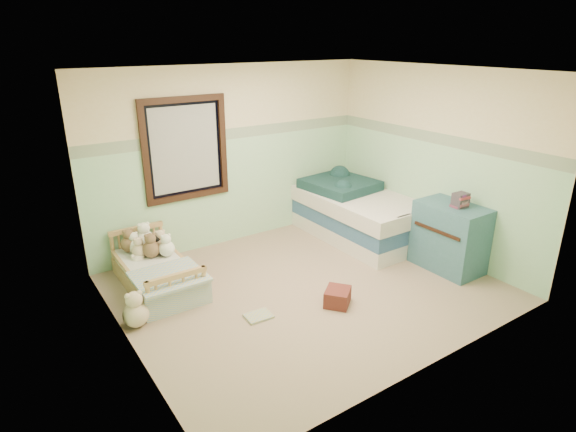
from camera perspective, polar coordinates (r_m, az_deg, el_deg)
floor at (r=5.81m, az=2.29°, el=-8.61°), size 4.20×3.60×0.02m
ceiling at (r=5.08m, az=2.71°, el=17.05°), size 4.20×3.60×0.02m
wall_back at (r=6.78m, az=-6.67°, el=7.08°), size 4.20×0.04×2.50m
wall_front at (r=4.10m, az=17.65°, el=-3.04°), size 4.20×0.04×2.50m
wall_left at (r=4.45m, az=-19.80°, el=-1.38°), size 0.04×3.60×2.50m
wall_right at (r=6.73m, az=17.10°, el=6.19°), size 0.04×3.60×2.50m
wainscot_mint at (r=6.90m, az=-6.44°, el=3.02°), size 4.20×0.01×1.50m
border_strip at (r=6.70m, az=-6.72°, el=9.75°), size 4.20×0.01×0.15m
window_frame at (r=6.42m, az=-12.15°, el=7.81°), size 1.16×0.06×1.36m
window_blinds at (r=6.43m, az=-12.18°, el=7.83°), size 0.92×0.01×1.12m
toddler_bed_frame at (r=6.00m, az=-15.37°, el=-7.28°), size 0.70×1.40×0.18m
toddler_mattress at (r=5.94m, az=-15.50°, el=-6.01°), size 0.64×1.34×0.12m
patchwork_quilt at (r=5.53m, az=-14.06°, el=-7.04°), size 0.76×0.70×0.03m
plush_bed_brown at (r=6.27m, az=-18.46°, el=-3.22°), size 0.21×0.21×0.21m
plush_bed_white at (r=6.31m, az=-16.75°, el=-2.71°), size 0.23×0.23×0.23m
plush_bed_tan at (r=6.09m, az=-17.40°, el=-3.96°), size 0.18×0.18×0.18m
plush_bed_dark at (r=6.15m, az=-15.36°, el=-3.53°), size 0.17×0.17×0.17m
plush_floor_cream at (r=6.17m, az=-17.33°, el=-6.34°), size 0.25×0.25×0.25m
plush_floor_tan at (r=5.27m, az=-17.74°, el=-11.17°), size 0.27×0.27×0.27m
twin_bed_frame at (r=7.29m, az=7.86°, el=-1.42°), size 1.07×2.14×0.22m
twin_boxspring at (r=7.21m, az=7.94°, el=0.20°), size 1.07×2.14×0.22m
twin_mattress at (r=7.14m, az=8.03°, el=1.85°), size 1.11×2.19×0.22m
teal_blanket at (r=7.27m, az=6.23°, el=3.76°), size 1.01×1.06×0.14m
dresser at (r=6.43m, az=18.79°, el=-2.40°), size 0.54×0.86×0.86m
book_stack at (r=6.21m, az=19.93°, el=1.80°), size 0.19×0.15×0.18m
red_pillow at (r=5.45m, az=5.95°, el=-9.61°), size 0.40×0.39×0.19m
floor_book at (r=5.24m, az=-3.55°, el=-11.87°), size 0.29×0.23×0.03m
extra_plush_0 at (r=6.16m, az=-14.95°, el=-3.30°), size 0.20×0.20×0.20m
extra_plush_1 at (r=6.25m, az=-17.93°, el=-3.37°), size 0.18×0.18×0.18m
extra_plush_2 at (r=6.05m, az=-16.04°, el=-3.82°), size 0.21×0.21×0.21m
extra_plush_3 at (r=6.03m, az=-14.31°, el=-3.81°), size 0.19×0.19×0.19m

